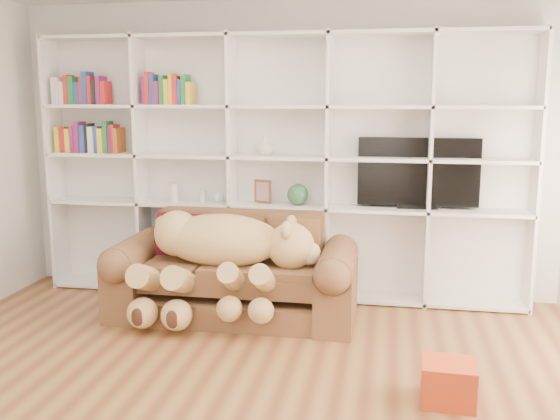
% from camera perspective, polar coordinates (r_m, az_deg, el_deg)
% --- Properties ---
extents(floor, '(5.00, 5.00, 0.00)m').
position_cam_1_polar(floor, '(3.84, -6.39, -18.31)').
color(floor, brown).
rests_on(floor, ground).
extents(wall_back, '(5.00, 0.02, 2.70)m').
position_cam_1_polar(wall_back, '(5.83, 0.33, 5.54)').
color(wall_back, silver).
rests_on(wall_back, floor).
extents(bookshelf, '(4.43, 0.35, 2.40)m').
position_cam_1_polar(bookshelf, '(5.75, -2.27, 5.02)').
color(bookshelf, white).
rests_on(bookshelf, floor).
extents(sofa, '(2.03, 0.88, 0.85)m').
position_cam_1_polar(sofa, '(5.32, -4.18, -6.25)').
color(sofa, brown).
rests_on(sofa, floor).
extents(teddy_bear, '(1.48, 0.82, 0.86)m').
position_cam_1_polar(teddy_bear, '(5.11, -5.49, -3.87)').
color(teddy_bear, '#DFBC6F').
rests_on(teddy_bear, sofa).
extents(throw_pillow, '(0.43, 0.27, 0.42)m').
position_cam_1_polar(throw_pillow, '(5.52, -9.26, -2.37)').
color(throw_pillow, '#520E17').
rests_on(throw_pillow, sofa).
extents(gift_box, '(0.33, 0.31, 0.26)m').
position_cam_1_polar(gift_box, '(4.05, 15.13, -14.99)').
color(gift_box, '#C23E19').
rests_on(gift_box, floor).
extents(tv, '(1.05, 0.18, 0.62)m').
position_cam_1_polar(tv, '(5.63, 12.51, 3.29)').
color(tv, black).
rests_on(tv, bookshelf).
extents(picture_frame, '(0.17, 0.08, 0.21)m').
position_cam_1_polar(picture_frame, '(5.71, -1.58, 1.72)').
color(picture_frame, brown).
rests_on(picture_frame, bookshelf).
extents(green_vase, '(0.19, 0.19, 0.19)m').
position_cam_1_polar(green_vase, '(5.66, 1.64, 1.43)').
color(green_vase, '#316039').
rests_on(green_vase, bookshelf).
extents(figurine_tall, '(0.11, 0.11, 0.17)m').
position_cam_1_polar(figurine_tall, '(5.95, -9.68, 1.63)').
color(figurine_tall, silver).
rests_on(figurine_tall, bookshelf).
extents(figurine_short, '(0.08, 0.08, 0.11)m').
position_cam_1_polar(figurine_short, '(5.87, -7.07, 1.24)').
color(figurine_short, silver).
rests_on(figurine_short, bookshelf).
extents(snow_globe, '(0.10, 0.10, 0.10)m').
position_cam_1_polar(snow_globe, '(5.82, -5.65, 1.20)').
color(snow_globe, white).
rests_on(snow_globe, bookshelf).
extents(shelf_vase, '(0.17, 0.17, 0.18)m').
position_cam_1_polar(shelf_vase, '(5.66, -1.41, 5.95)').
color(shelf_vase, beige).
rests_on(shelf_vase, bookshelf).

